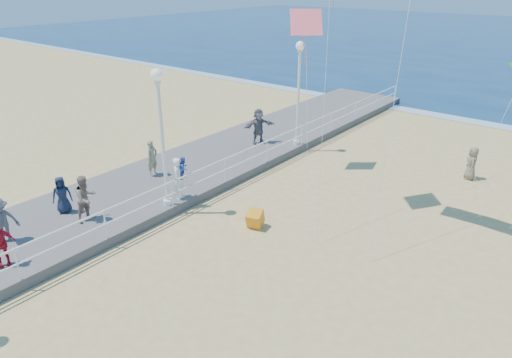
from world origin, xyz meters
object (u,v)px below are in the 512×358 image
Objects in this scene: lamp_post_far at (299,83)px; toddler_held at (184,168)px; lamp_post_mid at (161,125)px; woman_holding_toddler at (179,178)px; spectator_1 at (86,198)px; spectator_6 at (152,158)px; spectator_2 at (2,221)px; beach_walker_c at (472,163)px; box_kite at (255,220)px; spectator_5 at (259,126)px; spectator_4 at (62,195)px.

lamp_post_far reaches higher than toddler_held.
lamp_post_far is 8.38m from toddler_held.
lamp_post_mid is 2.14m from toddler_held.
spectator_1 is (-1.32, -3.34, 0.01)m from woman_holding_toddler.
spectator_6 is at bearing 53.77° from woman_holding_toddler.
toddler_held is 0.52× the size of spectator_1.
spectator_2 is 6.80m from spectator_6.
woman_holding_toddler reaches higher than beach_walker_c.
spectator_1 is at bearing 13.40° from spectator_2.
spectator_2 is (-2.20, -5.27, -2.46)m from lamp_post_mid.
beach_walker_c is 2.58× the size of box_kite.
spectator_2 is (-0.83, -2.64, -0.07)m from spectator_1.
toddler_held is at bearing -138.63° from spectator_5.
spectator_4 is 17.68m from beach_walker_c.
lamp_post_mid is 8.39m from spectator_5.
lamp_post_far is 3.44× the size of beach_walker_c.
beach_walker_c is (8.32, 11.01, -2.89)m from lamp_post_mid.
toddler_held is (0.10, -8.14, -1.96)m from lamp_post_far.
spectator_4 is at bearing -163.13° from box_kite.
lamp_post_far is 8.63m from woman_holding_toddler.
spectator_5 is (-1.80, 7.02, -0.37)m from toddler_held.
spectator_6 is (-0.10, 4.41, 0.11)m from spectator_4.
spectator_5 reaches higher than spectator_6.
spectator_5 is (-1.65, 7.17, 0.07)m from woman_holding_toddler.
toddler_held reaches higher than woman_holding_toddler.
spectator_1 is at bearing -117.54° from lamp_post_mid.
woman_holding_toddler is 2.76m from spectator_6.
spectator_6 is at bearing -109.78° from lamp_post_far.
woman_holding_toddler reaches higher than spectator_4.
spectator_2 is at bearing -112.69° from lamp_post_mid.
woman_holding_toddler is 1.04× the size of spectator_6.
spectator_5 reaches higher than woman_holding_toddler.
lamp_post_far reaches higher than beach_walker_c.
lamp_post_far is 12.43m from spectator_4.
lamp_post_mid is 6.22m from spectator_2.
toddler_held is 2.91m from spectator_6.
spectator_4 is at bearing 125.15° from toddler_held.
lamp_post_far is at bearing -100.90° from beach_walker_c.
spectator_6 is (-2.79, 0.66, -0.47)m from toddler_held.
box_kite is at bearing -21.17° from spectator_4.
spectator_5 is at bearing -4.32° from spectator_1.
woman_holding_toddler is 1.08× the size of spectator_2.
spectator_5 is at bearing -6.22° from woman_holding_toddler.
spectator_2 is 2.67× the size of box_kite.
spectator_1 is 1.09× the size of spectator_2.
lamp_post_far is 8.87× the size of box_kite.
lamp_post_far reaches higher than spectator_5.
spectator_6 is at bearing 34.99° from spectator_4.
lamp_post_far reaches higher than spectator_1.
lamp_post_mid is 2.50m from woman_holding_toddler.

